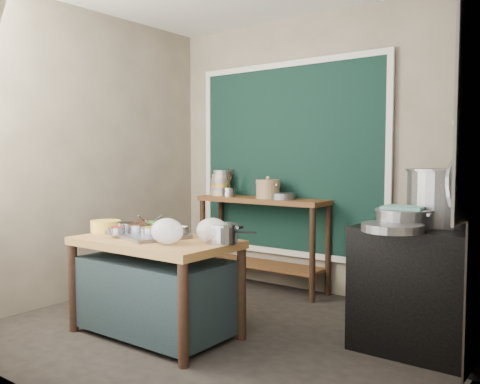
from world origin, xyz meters
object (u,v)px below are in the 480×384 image
Objects in this scene: yellow_basin at (106,226)px; stock_pot at (442,197)px; prep_table at (155,287)px; condiment_tray at (147,235)px; stove_block at (425,291)px; ceramic_crock at (268,190)px; saucepan at (222,233)px; utensil_cup at (229,192)px; back_counter at (262,243)px; steamer at (403,218)px.

stock_pot reaches higher than yellow_basin.
condiment_tray reaches higher than prep_table.
stove_block is 2.03m from ceramic_crock.
ceramic_crock reaches higher than saucepan.
prep_table is at bearing -71.00° from utensil_cup.
prep_table is 0.86× the size of back_counter.
ceramic_crock is at bearing 87.42° from condiment_tray.
utensil_cup reaches higher than prep_table.
saucepan is 1.61m from stock_pot.
back_counter reaches higher than saucepan.
prep_table is 1.84m from utensil_cup.
condiment_tray is at bearing -156.43° from steamer.
steamer is at bearing -123.45° from stock_pot.
prep_table is 1.77m from ceramic_crock.
back_counter is 1.61× the size of stove_block.
prep_table is at bearing -87.73° from ceramic_crock.
yellow_basin is at bearing -155.68° from stock_pot.
prep_table is 1.98m from stove_block.
stock_pot is 1.31× the size of steamer.
stove_block is 2.27× the size of steamer.
yellow_basin is at bearing -91.07° from utensil_cup.
stove_block is 0.55m from steamer.
steamer reaches higher than back_counter.
stove_block is 2.47m from utensil_cup.
saucepan is 0.65× the size of steamer.
saucepan is (-1.22, -0.79, 0.40)m from stove_block.
steamer is (1.76, 0.77, 0.18)m from condiment_tray.
steamer is at bearing -20.51° from utensil_cup.
condiment_tray is at bearing -154.43° from stove_block.
ceramic_crock is at bearing 158.91° from stove_block.
utensil_cup is 0.61× the size of ceramic_crock.
stove_block is (1.74, 0.95, 0.05)m from prep_table.
ceramic_crock is at bearing 91.84° from prep_table.
prep_table is at bearing -153.27° from steamer.
condiment_tray is 0.67m from saucepan.
prep_table is 2.23m from stock_pot.
condiment_tray is 1.21× the size of stock_pot.
condiment_tray is 0.46m from yellow_basin.
saucepan is at bearing -65.75° from back_counter.
utensil_cup is (-0.56, 1.63, 0.62)m from prep_table.
stove_block is 3.63× the size of yellow_basin.
back_counter reaches higher than yellow_basin.
stock_pot is (1.87, -0.55, 0.05)m from ceramic_crock.
stove_block is 2.11m from condiment_tray.
back_counter is at bearing 94.24° from saucepan.
ceramic_crock reaches higher than back_counter.
stock_pot is at bearing 30.77° from prep_table.
condiment_tray is at bearing -92.58° from ceramic_crock.
prep_table is at bearing 176.92° from saucepan.
utensil_cup is 0.50m from ceramic_crock.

